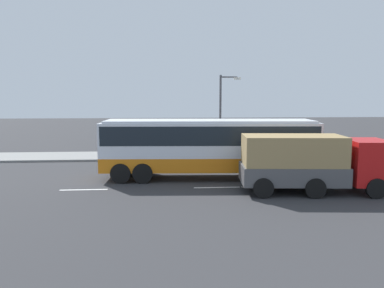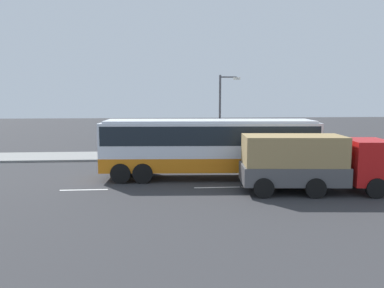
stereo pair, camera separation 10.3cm
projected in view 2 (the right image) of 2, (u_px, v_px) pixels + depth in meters
ground_plane at (236, 178)px, 22.06m from camera, size 120.00×120.00×0.00m
sidewalk_curb at (217, 155)px, 30.06m from camera, size 80.00×4.00×0.15m
lane_centreline at (341, 185)px, 20.21m from camera, size 38.55×0.16×0.01m
coach_bus at (209, 142)px, 21.68m from camera, size 12.32×3.33×3.37m
cargo_truck at (312, 161)px, 18.55m from camera, size 7.20×3.01×2.82m
pedestrian_near_curb at (251, 144)px, 29.20m from camera, size 0.32×0.32×1.55m
street_lamp at (222, 110)px, 27.88m from camera, size 1.54×0.24×6.09m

